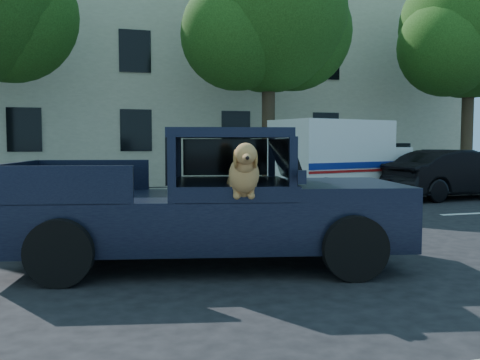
% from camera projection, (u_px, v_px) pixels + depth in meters
% --- Properties ---
extents(ground, '(120.00, 120.00, 0.00)m').
position_uv_depth(ground, '(164.00, 267.00, 7.49)').
color(ground, black).
rests_on(ground, ground).
extents(far_sidewalk, '(60.00, 4.00, 0.15)m').
position_uv_depth(far_sidewalk, '(118.00, 197.00, 16.27)').
color(far_sidewalk, gray).
rests_on(far_sidewalk, ground).
extents(lane_stripes, '(21.60, 0.14, 0.01)m').
position_uv_depth(lane_stripes, '(234.00, 225.00, 11.31)').
color(lane_stripes, silver).
rests_on(lane_stripes, ground).
extents(street_tree_mid, '(6.00, 5.20, 8.60)m').
position_uv_depth(street_tree_mid, '(269.00, 22.00, 17.72)').
color(street_tree_mid, '#332619').
rests_on(street_tree_mid, ground).
extents(street_tree_right, '(6.00, 5.20, 8.60)m').
position_uv_depth(street_tree_right, '(470.00, 36.00, 20.02)').
color(street_tree_right, '#332619').
rests_on(street_tree_right, ground).
extents(building_main, '(26.00, 6.00, 9.00)m').
position_uv_depth(building_main, '(174.00, 80.00, 23.79)').
color(building_main, beige).
rests_on(building_main, ground).
extents(pickup_truck, '(5.74, 3.31, 1.94)m').
position_uv_depth(pickup_truck, '(203.00, 219.00, 7.63)').
color(pickup_truck, black).
rests_on(pickup_truck, ground).
extents(mail_truck, '(4.81, 3.25, 2.42)m').
position_uv_depth(mail_truck, '(339.00, 164.00, 16.99)').
color(mail_truck, silver).
rests_on(mail_truck, ground).
extents(parked_sedan, '(2.07, 4.74, 1.52)m').
position_uv_depth(parked_sedan, '(456.00, 174.00, 16.51)').
color(parked_sedan, black).
rests_on(parked_sedan, ground).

